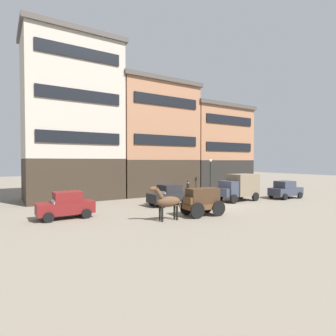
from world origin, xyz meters
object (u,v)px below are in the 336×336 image
at_px(draft_horse, 167,201).
at_px(sedan_parked_curb, 169,195).
at_px(sedan_dark, 66,205).
at_px(sedan_light, 285,190).
at_px(delivery_truck_near, 239,186).
at_px(streetlamp_curbside, 210,172).
at_px(pedestrian_officer, 188,188).
at_px(cargo_wagon, 202,200).

bearing_deg(draft_horse, sedan_parked_curb, 56.94).
bearing_deg(sedan_parked_curb, sedan_dark, -174.46).
relative_size(draft_horse, sedan_light, 0.63).
bearing_deg(delivery_truck_near, streetlamp_curbside, 79.80).
height_order(delivery_truck_near, streetlamp_curbside, streetlamp_curbside).
bearing_deg(streetlamp_curbside, sedan_dark, -164.44).
distance_m(delivery_truck_near, sedan_parked_curb, 7.40).
relative_size(sedan_parked_curb, pedestrian_officer, 2.13).
distance_m(sedan_light, pedestrian_officer, 10.19).
relative_size(cargo_wagon, draft_horse, 1.28).
bearing_deg(draft_horse, streetlamp_curbside, 38.07).
height_order(cargo_wagon, sedan_dark, cargo_wagon).
height_order(delivery_truck_near, sedan_dark, delivery_truck_near).
height_order(cargo_wagon, pedestrian_officer, cargo_wagon).
relative_size(sedan_dark, pedestrian_officer, 2.06).
bearing_deg(sedan_parked_curb, delivery_truck_near, -11.17).
height_order(draft_horse, sedan_light, draft_horse).
bearing_deg(sedan_light, streetlamp_curbside, 124.32).
height_order(cargo_wagon, streetlamp_curbside, streetlamp_curbside).
bearing_deg(pedestrian_officer, sedan_light, -36.32).
bearing_deg(delivery_truck_near, cargo_wagon, -153.99).
relative_size(delivery_truck_near, sedan_light, 1.17).
distance_m(draft_horse, sedan_light, 16.28).
bearing_deg(sedan_parked_curb, sedan_light, -12.25).
height_order(delivery_truck_near, sedan_parked_curb, delivery_truck_near).
height_order(draft_horse, pedestrian_officer, draft_horse).
bearing_deg(draft_horse, pedestrian_officer, 46.88).
bearing_deg(pedestrian_officer, sedan_parked_curb, -144.21).
height_order(draft_horse, streetlamp_curbside, streetlamp_curbside).
height_order(draft_horse, sedan_dark, draft_horse).
distance_m(cargo_wagon, sedan_parked_curb, 5.18).
height_order(sedan_dark, sedan_parked_curb, same).
xyz_separation_m(cargo_wagon, draft_horse, (-2.95, 0.00, 0.12)).
distance_m(draft_horse, pedestrian_officer, 11.55).
relative_size(cargo_wagon, sedan_light, 0.80).
xyz_separation_m(sedan_light, sedan_parked_curb, (-12.74, 2.77, 0.00)).
bearing_deg(pedestrian_officer, draft_horse, -133.12).
height_order(delivery_truck_near, sedan_light, delivery_truck_near).
xyz_separation_m(cargo_wagon, streetlamp_curbside, (8.61, 9.05, 1.52)).
bearing_deg(cargo_wagon, sedan_light, 10.32).
height_order(sedan_light, sedan_parked_curb, same).
relative_size(sedan_dark, streetlamp_curbside, 0.90).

